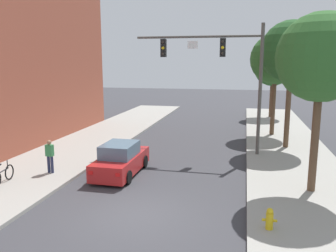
{
  "coord_description": "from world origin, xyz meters",
  "views": [
    {
      "loc": [
        3.76,
        -11.3,
        5.5
      ],
      "look_at": [
        -0.36,
        7.08,
        2.0
      ],
      "focal_mm": 36.8,
      "sensor_mm": 36.0,
      "label": 1
    }
  ],
  "objects_px": {
    "street_tree_nearest": "(321,58)",
    "street_tree_farthest": "(273,68)",
    "pedestrian_sidewalk_left_walker": "(50,155)",
    "street_tree_second": "(292,52)",
    "car_lead_red": "(121,160)",
    "fire_hydrant": "(270,219)",
    "traffic_signal_mast": "(223,64)",
    "street_tree_third": "(276,59)",
    "bicycle_leaning": "(3,175)"
  },
  "relations": [
    {
      "from": "street_tree_nearest",
      "to": "street_tree_farthest",
      "type": "xyz_separation_m",
      "value": [
        -0.35,
        20.35,
        -0.69
      ]
    },
    {
      "from": "pedestrian_sidewalk_left_walker",
      "to": "street_tree_second",
      "type": "height_order",
      "value": "street_tree_second"
    },
    {
      "from": "street_tree_farthest",
      "to": "pedestrian_sidewalk_left_walker",
      "type": "bearing_deg",
      "value": -119.61
    },
    {
      "from": "car_lead_red",
      "to": "street_tree_nearest",
      "type": "distance_m",
      "value": 10.1
    },
    {
      "from": "fire_hydrant",
      "to": "traffic_signal_mast",
      "type": "bearing_deg",
      "value": 103.15
    },
    {
      "from": "fire_hydrant",
      "to": "street_tree_third",
      "type": "distance_m",
      "value": 16.49
    },
    {
      "from": "street_tree_nearest",
      "to": "pedestrian_sidewalk_left_walker",
      "type": "bearing_deg",
      "value": -178.71
    },
    {
      "from": "street_tree_nearest",
      "to": "traffic_signal_mast",
      "type": "bearing_deg",
      "value": 127.0
    },
    {
      "from": "fire_hydrant",
      "to": "street_tree_farthest",
      "type": "xyz_separation_m",
      "value": [
        1.6,
        24.31,
        4.47
      ]
    },
    {
      "from": "pedestrian_sidewalk_left_walker",
      "to": "fire_hydrant",
      "type": "distance_m",
      "value": 10.78
    },
    {
      "from": "street_tree_second",
      "to": "bicycle_leaning",
      "type": "bearing_deg",
      "value": -142.94
    },
    {
      "from": "street_tree_nearest",
      "to": "street_tree_second",
      "type": "xyz_separation_m",
      "value": [
        -0.22,
        7.75,
        0.46
      ]
    },
    {
      "from": "car_lead_red",
      "to": "fire_hydrant",
      "type": "bearing_deg",
      "value": -34.34
    },
    {
      "from": "car_lead_red",
      "to": "street_tree_third",
      "type": "xyz_separation_m",
      "value": [
        7.97,
        10.95,
        4.99
      ]
    },
    {
      "from": "fire_hydrant",
      "to": "street_tree_second",
      "type": "distance_m",
      "value": 13.1
    },
    {
      "from": "pedestrian_sidewalk_left_walker",
      "to": "street_tree_second",
      "type": "bearing_deg",
      "value": 34.08
    },
    {
      "from": "bicycle_leaning",
      "to": "street_tree_nearest",
      "type": "bearing_deg",
      "value": 9.1
    },
    {
      "from": "pedestrian_sidewalk_left_walker",
      "to": "bicycle_leaning",
      "type": "height_order",
      "value": "pedestrian_sidewalk_left_walker"
    },
    {
      "from": "street_tree_third",
      "to": "street_tree_nearest",
      "type": "bearing_deg",
      "value": -86.02
    },
    {
      "from": "pedestrian_sidewalk_left_walker",
      "to": "street_tree_third",
      "type": "bearing_deg",
      "value": 46.64
    },
    {
      "from": "fire_hydrant",
      "to": "street_tree_second",
      "type": "height_order",
      "value": "street_tree_second"
    },
    {
      "from": "street_tree_nearest",
      "to": "street_tree_second",
      "type": "height_order",
      "value": "street_tree_second"
    },
    {
      "from": "car_lead_red",
      "to": "pedestrian_sidewalk_left_walker",
      "type": "relative_size",
      "value": 2.59
    },
    {
      "from": "pedestrian_sidewalk_left_walker",
      "to": "bicycle_leaning",
      "type": "bearing_deg",
      "value": -123.46
    },
    {
      "from": "fire_hydrant",
      "to": "street_tree_nearest",
      "type": "xyz_separation_m",
      "value": [
        1.95,
        3.96,
        5.15
      ]
    },
    {
      "from": "fire_hydrant",
      "to": "street_tree_farthest",
      "type": "bearing_deg",
      "value": 86.22
    },
    {
      "from": "traffic_signal_mast",
      "to": "street_tree_second",
      "type": "bearing_deg",
      "value": 29.16
    },
    {
      "from": "car_lead_red",
      "to": "street_tree_third",
      "type": "distance_m",
      "value": 14.43
    },
    {
      "from": "traffic_signal_mast",
      "to": "street_tree_second",
      "type": "distance_m",
      "value": 4.59
    },
    {
      "from": "bicycle_leaning",
      "to": "street_tree_second",
      "type": "bearing_deg",
      "value": 37.06
    },
    {
      "from": "pedestrian_sidewalk_left_walker",
      "to": "street_tree_second",
      "type": "relative_size",
      "value": 0.21
    },
    {
      "from": "street_tree_nearest",
      "to": "street_tree_second",
      "type": "bearing_deg",
      "value": 91.61
    },
    {
      "from": "street_tree_second",
      "to": "pedestrian_sidewalk_left_walker",
      "type": "bearing_deg",
      "value": -145.92
    },
    {
      "from": "car_lead_red",
      "to": "street_tree_farthest",
      "type": "height_order",
      "value": "street_tree_farthest"
    },
    {
      "from": "car_lead_red",
      "to": "bicycle_leaning",
      "type": "distance_m",
      "value": 5.33
    },
    {
      "from": "pedestrian_sidewalk_left_walker",
      "to": "street_tree_nearest",
      "type": "bearing_deg",
      "value": 1.29
    },
    {
      "from": "car_lead_red",
      "to": "street_tree_second",
      "type": "relative_size",
      "value": 0.54
    },
    {
      "from": "street_tree_second",
      "to": "street_tree_third",
      "type": "distance_m",
      "value": 3.97
    },
    {
      "from": "bicycle_leaning",
      "to": "street_tree_third",
      "type": "xyz_separation_m",
      "value": [
        12.48,
        13.78,
        5.17
      ]
    },
    {
      "from": "fire_hydrant",
      "to": "bicycle_leaning",
      "type": "bearing_deg",
      "value": 170.82
    },
    {
      "from": "traffic_signal_mast",
      "to": "bicycle_leaning",
      "type": "distance_m",
      "value": 12.86
    },
    {
      "from": "pedestrian_sidewalk_left_walker",
      "to": "street_tree_second",
      "type": "distance_m",
      "value": 15.18
    },
    {
      "from": "bicycle_leaning",
      "to": "street_tree_nearest",
      "type": "xyz_separation_m",
      "value": [
        13.29,
        2.13,
        5.12
      ]
    },
    {
      "from": "street_tree_third",
      "to": "fire_hydrant",
      "type": "bearing_deg",
      "value": -94.19
    },
    {
      "from": "street_tree_second",
      "to": "street_tree_farthest",
      "type": "height_order",
      "value": "street_tree_second"
    },
    {
      "from": "street_tree_nearest",
      "to": "street_tree_third",
      "type": "distance_m",
      "value": 11.68
    },
    {
      "from": "car_lead_red",
      "to": "street_tree_nearest",
      "type": "relative_size",
      "value": 0.58
    },
    {
      "from": "car_lead_red",
      "to": "fire_hydrant",
      "type": "height_order",
      "value": "car_lead_red"
    },
    {
      "from": "pedestrian_sidewalk_left_walker",
      "to": "traffic_signal_mast",
      "type": "bearing_deg",
      "value": 36.36
    },
    {
      "from": "fire_hydrant",
      "to": "street_tree_nearest",
      "type": "bearing_deg",
      "value": 63.75
    }
  ]
}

